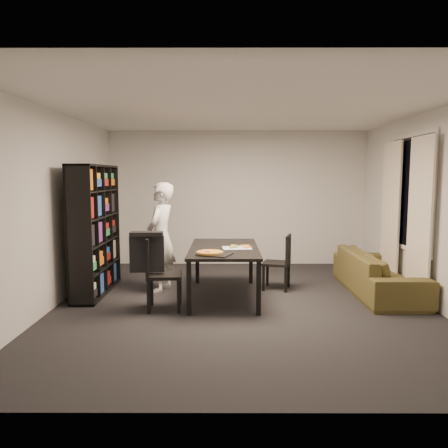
{
  "coord_description": "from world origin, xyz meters",
  "views": [
    {
      "loc": [
        -0.23,
        -5.8,
        1.74
      ],
      "look_at": [
        -0.25,
        0.45,
        1.05
      ],
      "focal_mm": 35.0,
      "sensor_mm": 36.0,
      "label": 1
    }
  ],
  "objects_px": {
    "dining_table": "(224,252)",
    "chair_left": "(157,268)",
    "sofa": "(378,273)",
    "chair_right": "(282,258)",
    "baking_tray": "(215,254)",
    "person": "(161,237)",
    "bookshelf": "(95,230)",
    "pepperoni_pizza": "(210,252)"
  },
  "relations": [
    {
      "from": "bookshelf",
      "to": "baking_tray",
      "type": "xyz_separation_m",
      "value": [
        1.79,
        -0.84,
        -0.22
      ]
    },
    {
      "from": "pepperoni_pizza",
      "to": "sofa",
      "type": "relative_size",
      "value": 0.17
    },
    {
      "from": "dining_table",
      "to": "chair_right",
      "type": "relative_size",
      "value": 2.05
    },
    {
      "from": "dining_table",
      "to": "bookshelf",
      "type": "bearing_deg",
      "value": 172.51
    },
    {
      "from": "chair_right",
      "to": "sofa",
      "type": "xyz_separation_m",
      "value": [
        1.41,
        -0.2,
        -0.18
      ]
    },
    {
      "from": "chair_right",
      "to": "person",
      "type": "relative_size",
      "value": 0.52
    },
    {
      "from": "person",
      "to": "sofa",
      "type": "height_order",
      "value": "person"
    },
    {
      "from": "pepperoni_pizza",
      "to": "baking_tray",
      "type": "bearing_deg",
      "value": -27.63
    },
    {
      "from": "bookshelf",
      "to": "person",
      "type": "height_order",
      "value": "bookshelf"
    },
    {
      "from": "bookshelf",
      "to": "pepperoni_pizza",
      "type": "distance_m",
      "value": 1.91
    },
    {
      "from": "person",
      "to": "pepperoni_pizza",
      "type": "distance_m",
      "value": 1.17
    },
    {
      "from": "chair_left",
      "to": "baking_tray",
      "type": "bearing_deg",
      "value": -94.73
    },
    {
      "from": "dining_table",
      "to": "chair_left",
      "type": "bearing_deg",
      "value": -146.2
    },
    {
      "from": "dining_table",
      "to": "chair_left",
      "type": "relative_size",
      "value": 1.83
    },
    {
      "from": "dining_table",
      "to": "person",
      "type": "distance_m",
      "value": 1.02
    },
    {
      "from": "person",
      "to": "pepperoni_pizza",
      "type": "xyz_separation_m",
      "value": [
        0.76,
        -0.89,
        -0.07
      ]
    },
    {
      "from": "baking_tray",
      "to": "pepperoni_pizza",
      "type": "relative_size",
      "value": 1.14
    },
    {
      "from": "bookshelf",
      "to": "baking_tray",
      "type": "relative_size",
      "value": 4.75
    },
    {
      "from": "chair_left",
      "to": "pepperoni_pizza",
      "type": "distance_m",
      "value": 0.71
    },
    {
      "from": "pepperoni_pizza",
      "to": "bookshelf",
      "type": "bearing_deg",
      "value": 154.92
    },
    {
      "from": "dining_table",
      "to": "baking_tray",
      "type": "bearing_deg",
      "value": -101.51
    },
    {
      "from": "dining_table",
      "to": "person",
      "type": "bearing_deg",
      "value": 160.6
    },
    {
      "from": "dining_table",
      "to": "pepperoni_pizza",
      "type": "distance_m",
      "value": 0.59
    },
    {
      "from": "person",
      "to": "chair_left",
      "type": "bearing_deg",
      "value": 19.84
    },
    {
      "from": "baking_tray",
      "to": "person",
      "type": "bearing_deg",
      "value": 131.86
    },
    {
      "from": "chair_left",
      "to": "person",
      "type": "bearing_deg",
      "value": 1.11
    },
    {
      "from": "dining_table",
      "to": "person",
      "type": "xyz_separation_m",
      "value": [
        -0.95,
        0.33,
        0.16
      ]
    },
    {
      "from": "dining_table",
      "to": "pepperoni_pizza",
      "type": "height_order",
      "value": "pepperoni_pizza"
    },
    {
      "from": "person",
      "to": "sofa",
      "type": "distance_m",
      "value": 3.29
    },
    {
      "from": "bookshelf",
      "to": "chair_right",
      "type": "relative_size",
      "value": 2.24
    },
    {
      "from": "bookshelf",
      "to": "pepperoni_pizza",
      "type": "height_order",
      "value": "bookshelf"
    },
    {
      "from": "person",
      "to": "pepperoni_pizza",
      "type": "height_order",
      "value": "person"
    },
    {
      "from": "bookshelf",
      "to": "person",
      "type": "relative_size",
      "value": 1.16
    },
    {
      "from": "dining_table",
      "to": "chair_left",
      "type": "distance_m",
      "value": 1.05
    },
    {
      "from": "sofa",
      "to": "chair_right",
      "type": "bearing_deg",
      "value": 81.91
    },
    {
      "from": "person",
      "to": "pepperoni_pizza",
      "type": "relative_size",
      "value": 4.69
    },
    {
      "from": "chair_left",
      "to": "baking_tray",
      "type": "height_order",
      "value": "chair_left"
    },
    {
      "from": "person",
      "to": "baking_tray",
      "type": "relative_size",
      "value": 4.11
    },
    {
      "from": "baking_tray",
      "to": "bookshelf",
      "type": "bearing_deg",
      "value": 154.82
    },
    {
      "from": "dining_table",
      "to": "person",
      "type": "height_order",
      "value": "person"
    },
    {
      "from": "baking_tray",
      "to": "pepperoni_pizza",
      "type": "height_order",
      "value": "pepperoni_pizza"
    },
    {
      "from": "chair_left",
      "to": "dining_table",
      "type": "bearing_deg",
      "value": -60.17
    }
  ]
}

